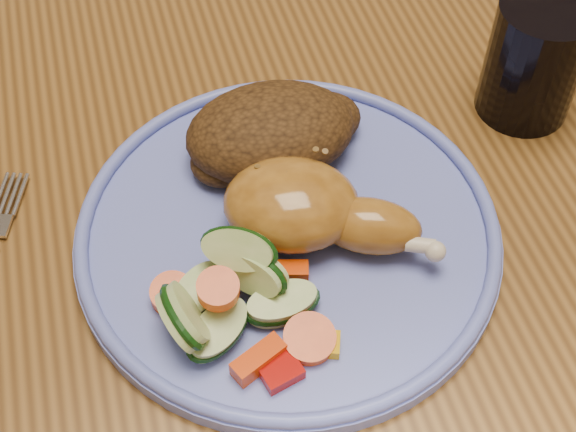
{
  "coord_description": "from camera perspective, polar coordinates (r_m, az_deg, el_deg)",
  "views": [
    {
      "loc": [
        -0.19,
        -0.46,
        1.21
      ],
      "look_at": [
        -0.1,
        -0.14,
        0.78
      ],
      "focal_mm": 50.0,
      "sensor_mm": 36.0,
      "label": 1
    }
  ],
  "objects": [
    {
      "name": "vegetable_pile",
      "position": [
        0.51,
        -3.87,
        -5.92
      ],
      "size": [
        0.12,
        0.12,
        0.06
      ],
      "color": "#A50A05",
      "rests_on": "plate"
    },
    {
      "name": "chicken_leg",
      "position": [
        0.54,
        1.59,
        0.47
      ],
      "size": [
        0.14,
        0.12,
        0.05
      ],
      "color": "#A66B22",
      "rests_on": "plate"
    },
    {
      "name": "drinking_glass",
      "position": [
        0.65,
        17.12,
        10.56
      ],
      "size": [
        0.07,
        0.07,
        0.1
      ],
      "primitive_type": "cylinder",
      "color": "black",
      "rests_on": "dining_table"
    },
    {
      "name": "dining_table",
      "position": [
        0.73,
        4.85,
        4.71
      ],
      "size": [
        0.9,
        1.4,
        0.75
      ],
      "color": "brown",
      "rests_on": "ground"
    },
    {
      "name": "plate_rim",
      "position": [
        0.55,
        0.0,
        -0.63
      ],
      "size": [
        0.29,
        0.29,
        0.01
      ],
      "primitive_type": "torus",
      "color": "#5F6ECC",
      "rests_on": "plate"
    },
    {
      "name": "rice_pilaf",
      "position": [
        0.59,
        -1.02,
        5.97
      ],
      "size": [
        0.13,
        0.09,
        0.05
      ],
      "color": "#432910",
      "rests_on": "plate"
    },
    {
      "name": "plate",
      "position": [
        0.56,
        0.0,
        -1.31
      ],
      "size": [
        0.3,
        0.3,
        0.01
      ],
      "primitive_type": "cylinder",
      "color": "#5F6ECC",
      "rests_on": "dining_table"
    }
  ]
}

